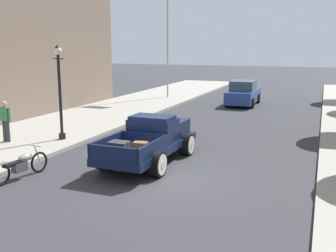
# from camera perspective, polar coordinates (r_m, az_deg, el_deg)

# --- Properties ---
(ground_plane) EXTENTS (140.00, 140.00, 0.00)m
(ground_plane) POSITION_cam_1_polar(r_m,az_deg,el_deg) (12.41, -1.13, -7.22)
(ground_plane) COLOR #333338
(hotrod_truck_navy) EXTENTS (2.26, 4.97, 1.58)m
(hotrod_truck_navy) POSITION_cam_1_polar(r_m,az_deg,el_deg) (13.96, -2.32, -1.90)
(hotrod_truck_navy) COLOR #0F1938
(hotrod_truck_navy) RESTS_ON ground
(motorcycle_parked) EXTENTS (0.62, 2.11, 0.93)m
(motorcycle_parked) POSITION_cam_1_polar(r_m,az_deg,el_deg) (12.88, -20.22, -5.18)
(motorcycle_parked) COLOR black
(motorcycle_parked) RESTS_ON ground
(car_background_blue) EXTENTS (1.89, 4.31, 1.65)m
(car_background_blue) POSITION_cam_1_polar(r_m,az_deg,el_deg) (27.70, 10.64, 4.55)
(car_background_blue) COLOR #284293
(car_background_blue) RESTS_ON ground
(pedestrian_sidewalk_left) EXTENTS (0.53, 0.22, 1.65)m
(pedestrian_sidewalk_left) POSITION_cam_1_polar(r_m,az_deg,el_deg) (17.29, -22.11, 0.96)
(pedestrian_sidewalk_left) COLOR #333338
(pedestrian_sidewalk_left) RESTS_ON sidewalk_left
(street_lamp_near) EXTENTS (0.50, 0.32, 3.85)m
(street_lamp_near) POSITION_cam_1_polar(r_m,az_deg,el_deg) (16.87, -15.16, 5.63)
(street_lamp_near) COLOR black
(street_lamp_near) RESTS_ON sidewalk_left
(flagpole) EXTENTS (1.74, 0.16, 9.16)m
(flagpole) POSITION_cam_1_polar(r_m,az_deg,el_deg) (30.07, 0.35, 14.81)
(flagpole) COLOR #B2B2B7
(flagpole) RESTS_ON sidewalk_left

